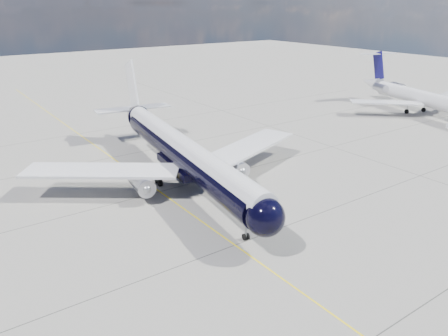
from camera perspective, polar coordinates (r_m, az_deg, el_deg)
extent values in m
plane|color=gray|center=(56.72, -10.71, -1.39)|extent=(320.00, 320.00, 0.00)
cube|color=yellow|center=(52.53, -8.39, -3.07)|extent=(0.16, 160.00, 0.01)
cylinder|color=black|center=(52.91, -5.25, 1.73)|extent=(8.47, 35.08, 3.49)
sphere|color=black|center=(37.75, 5.40, -6.40)|extent=(3.96, 3.96, 3.49)
cone|color=black|center=(72.53, -11.76, 7.08)|extent=(4.38, 6.87, 3.49)
cylinder|color=silver|center=(52.63, -5.28, 2.63)|extent=(7.97, 36.79, 2.73)
cube|color=black|center=(37.39, 5.57, -5.82)|extent=(2.34, 1.41, 0.51)
cube|color=silver|center=(51.94, -15.71, -0.33)|extent=(16.96, 14.15, 0.29)
cube|color=silver|center=(58.37, 3.08, 2.77)|extent=(18.17, 10.30, 0.29)
cube|color=black|center=(53.34, -5.20, 0.43)|extent=(5.14, 9.65, 0.92)
cylinder|color=#BABAC2|center=(50.16, -10.72, -1.95)|extent=(2.64, 4.48, 2.06)
cylinder|color=#BABAC2|center=(54.36, 1.39, 0.23)|extent=(2.64, 4.48, 2.06)
sphere|color=gray|center=(48.45, -10.05, -2.74)|extent=(1.15, 1.15, 1.01)
sphere|color=gray|center=(52.78, 2.39, -0.42)|extent=(1.15, 1.15, 1.01)
cube|color=silver|center=(50.07, -10.83, -1.15)|extent=(0.62, 2.94, 1.01)
cube|color=silver|center=(54.28, 1.31, 0.98)|extent=(0.62, 2.94, 1.01)
cube|color=silver|center=(71.16, -11.94, 10.67)|extent=(1.13, 5.81, 7.84)
cube|color=silver|center=(72.36, -11.80, 7.64)|extent=(12.25, 4.63, 0.20)
cylinder|color=gray|center=(41.44, 2.88, -7.94)|extent=(0.19, 0.19, 1.93)
cylinder|color=black|center=(41.77, 2.64, -8.99)|extent=(0.26, 0.66, 0.64)
cylinder|color=black|center=(41.93, 3.08, -8.88)|extent=(0.26, 0.66, 0.64)
cylinder|color=gray|center=(54.11, -8.60, -0.94)|extent=(0.27, 0.27, 1.75)
cylinder|color=gray|center=(56.07, -2.91, 0.06)|extent=(0.27, 0.27, 1.75)
cylinder|color=black|center=(53.93, -8.38, -1.85)|extent=(0.55, 1.06, 1.01)
cylinder|color=black|center=(54.83, -8.73, -1.48)|extent=(0.55, 1.06, 1.01)
cylinder|color=black|center=(55.90, -2.68, -0.81)|extent=(0.55, 1.06, 1.01)
cylinder|color=black|center=(56.76, -3.11, -0.47)|extent=(0.55, 1.06, 1.01)
cylinder|color=silver|center=(96.56, 24.37, 8.38)|extent=(9.16, 23.65, 2.91)
cone|color=silver|center=(108.07, 18.73, 10.50)|extent=(4.25, 5.98, 2.91)
cube|color=silver|center=(92.46, 20.42, 8.03)|extent=(12.16, 11.79, 0.24)
cube|color=silver|center=(102.73, 27.01, 8.24)|extent=(13.92, 6.28, 0.24)
cylinder|color=#BABAC2|center=(102.11, 19.75, 9.84)|extent=(2.48, 3.76, 1.62)
cylinder|color=#BABAC2|center=(105.01, 21.71, 9.86)|extent=(2.48, 3.76, 1.62)
cube|color=silver|center=(102.45, 19.99, 9.84)|extent=(1.50, 1.95, 0.19)
cube|color=silver|center=(104.66, 21.48, 9.86)|extent=(1.50, 1.95, 0.19)
cube|color=#0C0A4A|center=(106.24, 19.53, 12.47)|extent=(1.46, 4.44, 6.61)
cube|color=silver|center=(106.45, 19.48, 13.90)|extent=(8.90, 4.39, 0.17)
cylinder|color=gray|center=(96.32, 22.79, 7.16)|extent=(0.27, 0.27, 1.83)
cylinder|color=gray|center=(99.24, 24.67, 7.25)|extent=(0.27, 0.27, 1.83)
cylinder|color=black|center=(96.44, 22.75, 6.83)|extent=(0.58, 0.97, 0.91)
cylinder|color=black|center=(99.36, 24.62, 6.93)|extent=(0.58, 0.97, 0.91)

